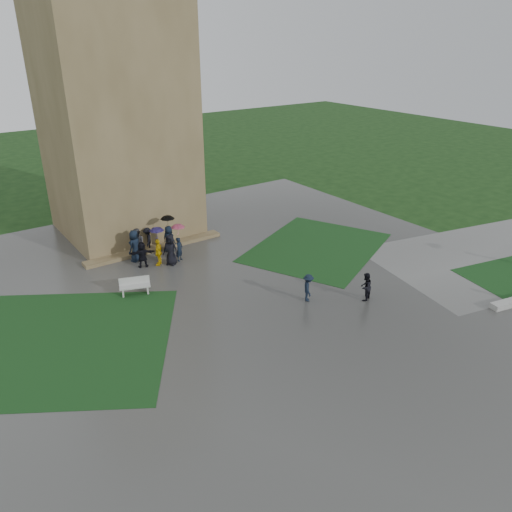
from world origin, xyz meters
TOP-DOWN VIEW (x-y plane):
  - ground at (0.00, 0.00)m, footprint 120.00×120.00m
  - plaza at (0.00, 2.00)m, footprint 34.00×34.00m
  - lawn_inset_left at (-8.50, 4.00)m, footprint 14.10×13.46m
  - lawn_inset_right at (8.50, 5.00)m, footprint 11.12×10.15m
  - tower at (0.00, 15.00)m, footprint 8.00×8.00m
  - tower_plinth at (0.00, 10.60)m, footprint 9.00×0.80m
  - bench at (-3.34, 5.87)m, footprint 1.64×0.98m
  - visitor_cluster at (-0.58, 9.16)m, footprint 3.47×3.72m
  - pedestrian_mid at (3.51, 0.13)m, footprint 0.92×1.05m
  - pedestrian_near at (5.92, -1.50)m, footprint 0.82×0.65m

SIDE VIEW (x-z plane):
  - ground at x=0.00m, z-range 0.00..0.00m
  - plaza at x=0.00m, z-range 0.00..0.02m
  - lawn_inset_left at x=-8.50m, z-range 0.02..0.03m
  - lawn_inset_right at x=8.50m, z-range 0.02..0.03m
  - tower_plinth at x=0.00m, z-range 0.02..0.24m
  - bench at x=-3.34m, z-range 0.03..0.94m
  - pedestrian_mid at x=3.51m, z-range 0.02..1.47m
  - pedestrian_near at x=5.92m, z-range 0.02..1.51m
  - visitor_cluster at x=-0.58m, z-range -0.16..2.26m
  - tower at x=0.00m, z-range 0.00..18.00m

